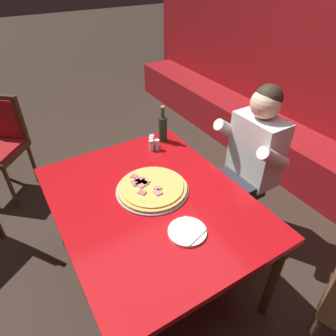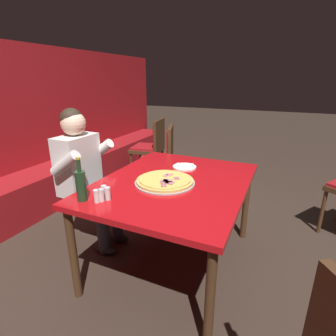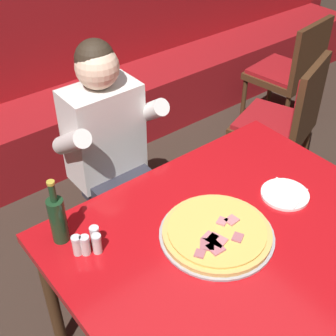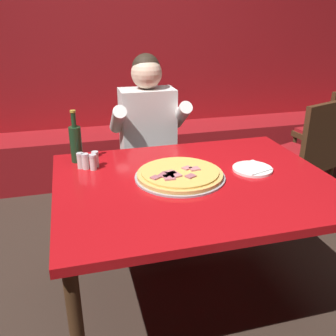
{
  "view_description": "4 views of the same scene",
  "coord_description": "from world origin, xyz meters",
  "px_view_note": "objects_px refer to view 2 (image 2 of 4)",
  "views": [
    {
      "loc": [
        1.21,
        -0.61,
        1.98
      ],
      "look_at": [
        -0.02,
        0.13,
        0.93
      ],
      "focal_mm": 32.0,
      "sensor_mm": 36.0,
      "label": 1
    },
    {
      "loc": [
        -1.74,
        -0.74,
        1.51
      ],
      "look_at": [
        0.01,
        0.05,
        0.85
      ],
      "focal_mm": 28.0,
      "sensor_mm": 36.0,
      "label": 2
    },
    {
      "loc": [
        -1.02,
        -0.85,
        2.1
      ],
      "look_at": [
        -0.13,
        0.28,
        0.98
      ],
      "focal_mm": 50.0,
      "sensor_mm": 36.0,
      "label": 3
    },
    {
      "loc": [
        -0.57,
        -1.6,
        1.53
      ],
      "look_at": [
        -0.1,
        0.15,
        0.77
      ],
      "focal_mm": 40.0,
      "sensor_mm": 36.0,
      "label": 4
    }
  ],
  "objects_px": {
    "plate_white_paper": "(184,167)",
    "pizza": "(165,181)",
    "beer_bottle": "(81,185)",
    "dining_chair_far_left": "(161,158)",
    "dining_chair_side_aisle": "(151,145)",
    "shaker_black_pepper": "(108,194)",
    "shaker_red_pepper_flakes": "(101,196)",
    "main_dining_table": "(174,189)",
    "shaker_parmesan": "(104,192)",
    "shaker_oregano": "(97,197)",
    "diner_seated_blue_shirt": "(86,173)"
  },
  "relations": [
    {
      "from": "plate_white_paper",
      "to": "pizza",
      "type": "bearing_deg",
      "value": 179.13
    },
    {
      "from": "beer_bottle",
      "to": "dining_chair_far_left",
      "type": "distance_m",
      "value": 1.69
    },
    {
      "from": "dining_chair_side_aisle",
      "to": "pizza",
      "type": "bearing_deg",
      "value": -149.25
    },
    {
      "from": "shaker_black_pepper",
      "to": "shaker_red_pepper_flakes",
      "type": "distance_m",
      "value": 0.04
    },
    {
      "from": "main_dining_table",
      "to": "shaker_red_pepper_flakes",
      "type": "xyz_separation_m",
      "value": [
        -0.52,
        0.29,
        0.11
      ]
    },
    {
      "from": "shaker_parmesan",
      "to": "dining_chair_side_aisle",
      "type": "height_order",
      "value": "dining_chair_side_aisle"
    },
    {
      "from": "plate_white_paper",
      "to": "shaker_parmesan",
      "type": "xyz_separation_m",
      "value": [
        -0.8,
        0.27,
        0.03
      ]
    },
    {
      "from": "shaker_parmesan",
      "to": "plate_white_paper",
      "type": "bearing_deg",
      "value": -18.56
    },
    {
      "from": "shaker_oregano",
      "to": "pizza",
      "type": "bearing_deg",
      "value": -28.71
    },
    {
      "from": "shaker_parmesan",
      "to": "shaker_red_pepper_flakes",
      "type": "relative_size",
      "value": 1.0
    },
    {
      "from": "diner_seated_blue_shirt",
      "to": "dining_chair_side_aisle",
      "type": "bearing_deg",
      "value": 8.41
    },
    {
      "from": "pizza",
      "to": "dining_chair_far_left",
      "type": "distance_m",
      "value": 1.32
    },
    {
      "from": "shaker_oregano",
      "to": "diner_seated_blue_shirt",
      "type": "distance_m",
      "value": 0.73
    },
    {
      "from": "pizza",
      "to": "beer_bottle",
      "type": "relative_size",
      "value": 1.57
    },
    {
      "from": "pizza",
      "to": "plate_white_paper",
      "type": "relative_size",
      "value": 2.18
    },
    {
      "from": "diner_seated_blue_shirt",
      "to": "dining_chair_far_left",
      "type": "bearing_deg",
      "value": -9.4
    },
    {
      "from": "beer_bottle",
      "to": "dining_chair_side_aisle",
      "type": "height_order",
      "value": "beer_bottle"
    },
    {
      "from": "dining_chair_side_aisle",
      "to": "shaker_red_pepper_flakes",
      "type": "bearing_deg",
      "value": -160.06
    },
    {
      "from": "diner_seated_blue_shirt",
      "to": "pizza",
      "type": "bearing_deg",
      "value": -91.59
    },
    {
      "from": "shaker_black_pepper",
      "to": "diner_seated_blue_shirt",
      "type": "relative_size",
      "value": 0.07
    },
    {
      "from": "shaker_parmesan",
      "to": "diner_seated_blue_shirt",
      "type": "relative_size",
      "value": 0.07
    },
    {
      "from": "plate_white_paper",
      "to": "shaker_black_pepper",
      "type": "height_order",
      "value": "shaker_black_pepper"
    },
    {
      "from": "shaker_oregano",
      "to": "shaker_parmesan",
      "type": "height_order",
      "value": "same"
    },
    {
      "from": "beer_bottle",
      "to": "main_dining_table",
      "type": "bearing_deg",
      "value": -36.48
    },
    {
      "from": "plate_white_paper",
      "to": "shaker_black_pepper",
      "type": "relative_size",
      "value": 2.44
    },
    {
      "from": "shaker_red_pepper_flakes",
      "to": "diner_seated_blue_shirt",
      "type": "relative_size",
      "value": 0.07
    },
    {
      "from": "plate_white_paper",
      "to": "shaker_black_pepper",
      "type": "bearing_deg",
      "value": 164.39
    },
    {
      "from": "beer_bottle",
      "to": "dining_chair_side_aisle",
      "type": "xyz_separation_m",
      "value": [
        2.24,
        0.67,
        -0.31
      ]
    },
    {
      "from": "shaker_parmesan",
      "to": "dining_chair_side_aisle",
      "type": "xyz_separation_m",
      "value": [
        2.14,
        0.78,
        -0.24
      ]
    },
    {
      "from": "plate_white_paper",
      "to": "dining_chair_side_aisle",
      "type": "height_order",
      "value": "dining_chair_side_aisle"
    },
    {
      "from": "plate_white_paper",
      "to": "shaker_parmesan",
      "type": "distance_m",
      "value": 0.84
    },
    {
      "from": "main_dining_table",
      "to": "beer_bottle",
      "type": "xyz_separation_m",
      "value": [
        -0.56,
        0.41,
        0.18
      ]
    },
    {
      "from": "beer_bottle",
      "to": "shaker_oregano",
      "type": "xyz_separation_m",
      "value": [
        0.01,
        -0.11,
        -0.07
      ]
    },
    {
      "from": "plate_white_paper",
      "to": "diner_seated_blue_shirt",
      "type": "height_order",
      "value": "diner_seated_blue_shirt"
    },
    {
      "from": "pizza",
      "to": "shaker_oregano",
      "type": "relative_size",
      "value": 5.33
    },
    {
      "from": "plate_white_paper",
      "to": "shaker_oregano",
      "type": "xyz_separation_m",
      "value": [
        -0.88,
        0.27,
        0.03
      ]
    },
    {
      "from": "shaker_parmesan",
      "to": "shaker_black_pepper",
      "type": "xyz_separation_m",
      "value": [
        -0.02,
        -0.04,
        0.0
      ]
    },
    {
      "from": "shaker_black_pepper",
      "to": "dining_chair_far_left",
      "type": "height_order",
      "value": "dining_chair_far_left"
    },
    {
      "from": "pizza",
      "to": "dining_chair_side_aisle",
      "type": "xyz_separation_m",
      "value": [
        1.75,
        1.04,
        -0.22
      ]
    },
    {
      "from": "shaker_red_pepper_flakes",
      "to": "dining_chair_far_left",
      "type": "xyz_separation_m",
      "value": [
        1.61,
        0.35,
        -0.23
      ]
    },
    {
      "from": "diner_seated_blue_shirt",
      "to": "dining_chair_side_aisle",
      "type": "height_order",
      "value": "diner_seated_blue_shirt"
    },
    {
      "from": "pizza",
      "to": "dining_chair_far_left",
      "type": "bearing_deg",
      "value": 27.25
    },
    {
      "from": "shaker_oregano",
      "to": "shaker_black_pepper",
      "type": "distance_m",
      "value": 0.07
    },
    {
      "from": "diner_seated_blue_shirt",
      "to": "dining_chair_side_aisle",
      "type": "distance_m",
      "value": 1.75
    },
    {
      "from": "plate_white_paper",
      "to": "beer_bottle",
      "type": "xyz_separation_m",
      "value": [
        -0.89,
        0.37,
        0.1
      ]
    },
    {
      "from": "dining_chair_far_left",
      "to": "shaker_black_pepper",
      "type": "bearing_deg",
      "value": -166.55
    },
    {
      "from": "main_dining_table",
      "to": "shaker_parmesan",
      "type": "distance_m",
      "value": 0.57
    },
    {
      "from": "diner_seated_blue_shirt",
      "to": "shaker_red_pepper_flakes",
      "type": "bearing_deg",
      "value": -131.07
    },
    {
      "from": "shaker_oregano",
      "to": "shaker_red_pepper_flakes",
      "type": "bearing_deg",
      "value": -36.35
    },
    {
      "from": "shaker_red_pepper_flakes",
      "to": "diner_seated_blue_shirt",
      "type": "xyz_separation_m",
      "value": [
        0.47,
        0.54,
        -0.09
      ]
    }
  ]
}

